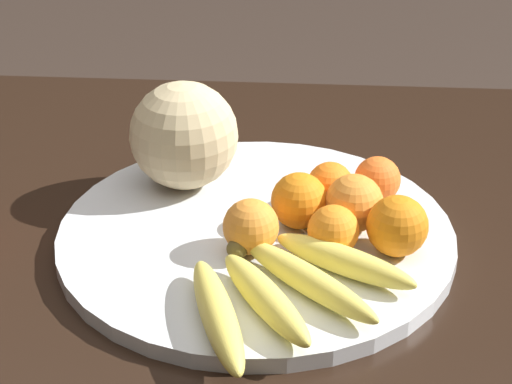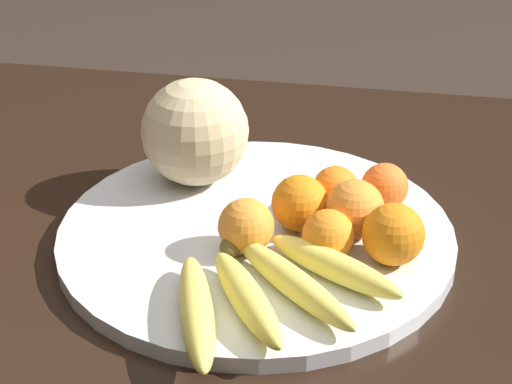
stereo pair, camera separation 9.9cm
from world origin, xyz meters
The scene contains 12 objects.
kitchen_table centered at (0.00, 0.00, 0.68)m, with size 1.43×1.05×0.77m.
fruit_bowl centered at (-0.07, -0.02, 0.78)m, with size 0.47×0.47×0.02m.
melon centered at (0.03, -0.12, 0.86)m, with size 0.14×0.14×0.14m.
banana_bunch centered at (-0.10, 0.13, 0.81)m, with size 0.26×0.26×0.03m.
orange_front_left centered at (-0.15, -0.08, 0.82)m, with size 0.06×0.06×0.06m.
orange_front_right centered at (-0.12, -0.03, 0.83)m, with size 0.07×0.07×0.07m.
orange_mid_center centered at (-0.21, -0.09, 0.82)m, with size 0.06×0.06×0.06m.
orange_back_left centered at (-0.18, -0.02, 0.83)m, with size 0.07×0.07×0.07m.
orange_back_right centered at (-0.06, 0.03, 0.82)m, with size 0.06×0.06×0.06m.
orange_top_small centered at (-0.23, 0.02, 0.83)m, with size 0.07×0.07×0.07m.
orange_side_extra centered at (-0.16, 0.03, 0.82)m, with size 0.06×0.06×0.06m.
produce_tag centered at (-0.15, -0.04, 0.79)m, with size 0.08×0.07×0.00m.
Camera 2 is at (-0.23, 0.84, 1.33)m, focal length 60.00 mm.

